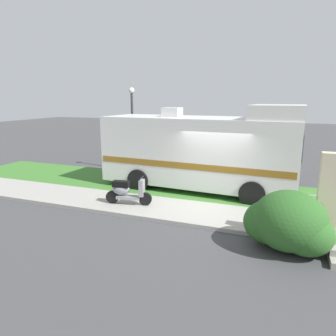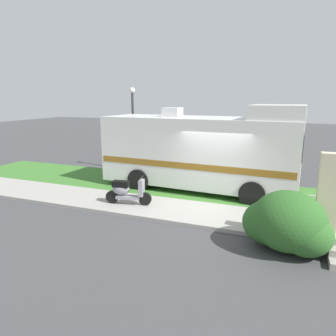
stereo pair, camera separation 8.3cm
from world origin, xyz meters
name	(u,v)px [view 1 (the left image)]	position (x,y,z in m)	size (l,w,h in m)	color
ground_plane	(211,204)	(0.00, 0.00, 0.00)	(80.00, 80.00, 0.00)	#424244
sidewalk	(203,214)	(0.00, -1.20, 0.06)	(24.00, 2.00, 0.12)	#9E9B93
grass_strip	(220,191)	(0.00, 1.50, 0.04)	(24.00, 3.40, 0.08)	#3D752D
motorhome_rv	(201,150)	(-0.81, 1.55, 1.62)	(7.71, 2.88, 3.42)	silver
scooter	(127,191)	(-2.61, -1.34, 0.58)	(1.60, 0.58, 0.97)	black
bicycle	(305,209)	(2.95, -0.87, 0.50)	(1.75, 0.52, 0.89)	black
pickup_truck_near	(201,147)	(-2.04, 6.31, 1.00)	(5.83, 2.38, 1.89)	#1E2328
pickup_truck_far	(171,138)	(-4.99, 9.39, 0.97)	(5.38, 2.22, 1.81)	silver
bush_by_porch	(288,224)	(2.46, -2.68, 0.70)	(2.09, 1.57, 1.48)	#2D6026
bottle_green	(312,221)	(3.15, -1.09, 0.24)	(0.08, 0.08, 0.29)	navy
street_lamp_post	(132,121)	(-4.88, 3.60, 2.53)	(0.28, 0.28, 4.15)	#333338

